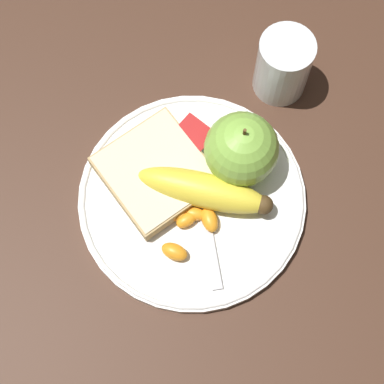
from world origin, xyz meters
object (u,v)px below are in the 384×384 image
banana (205,191)px  jam_packet (194,136)px  juice_glass (283,67)px  apple (241,149)px  bread_slice (156,172)px  fork (202,204)px  plate (192,199)px

banana → jam_packet: (0.05, -0.05, -0.01)m
juice_glass → apple: size_ratio=0.93×
banana → bread_slice: (0.06, 0.02, -0.01)m
banana → fork: banana is taller
apple → jam_packet: size_ratio=2.27×
plate → fork: 0.02m
apple → banana: 0.06m
jam_packet → juice_glass: bearing=-102.3°
plate → bread_slice: bread_slice is taller
plate → jam_packet: bearing=-52.3°
plate → banana: banana is taller
plate → bread_slice: 0.05m
plate → apple: 0.08m
fork → jam_packet: (0.06, -0.06, 0.01)m
apple → jam_packet: (0.06, 0.01, -0.03)m
juice_glass → fork: bearing=99.2°
fork → bread_slice: bearing=46.9°
plate → apple: bearing=-102.4°
banana → juice_glass: bearing=-81.5°
juice_glass → apple: (-0.03, 0.12, 0.01)m
plate → banana: bearing=-134.5°
jam_packet → fork: bearing=136.3°
fork → jam_packet: 0.08m
plate → apple: apple is taller
apple → bread_slice: bearing=49.1°
banana → jam_packet: banana is taller
juice_glass → fork: (-0.03, 0.19, -0.03)m
bread_slice → plate: bearing=-173.5°
bread_slice → jam_packet: size_ratio=3.39×
bread_slice → fork: (-0.06, -0.01, -0.01)m
plate → banana: (-0.01, -0.01, 0.02)m
apple → fork: size_ratio=0.67×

